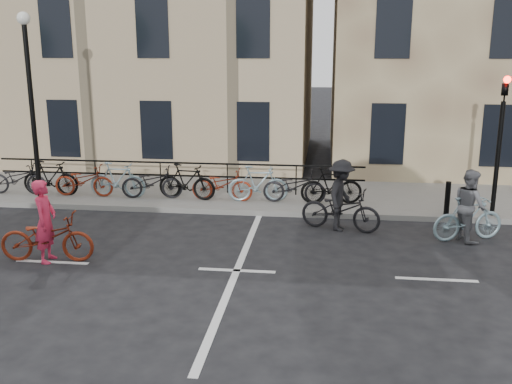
# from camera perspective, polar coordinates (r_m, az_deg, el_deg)

# --- Properties ---
(ground) EXTENTS (120.00, 120.00, 0.00)m
(ground) POSITION_cam_1_polar(r_m,az_deg,el_deg) (11.85, -1.93, -7.87)
(ground) COLOR black
(ground) RESTS_ON ground
(sidewalk) EXTENTS (46.00, 4.00, 0.15)m
(sidewalk) POSITION_cam_1_polar(r_m,az_deg,el_deg) (18.33, -11.47, 0.04)
(sidewalk) COLOR slate
(sidewalk) RESTS_ON ground
(building_west) EXTENTS (20.00, 10.00, 10.00)m
(building_west) POSITION_cam_1_polar(r_m,az_deg,el_deg) (26.17, -17.88, 14.99)
(building_west) COLOR tan
(building_west) RESTS_ON sidewalk
(traffic_light) EXTENTS (0.18, 0.30, 3.90)m
(traffic_light) POSITION_cam_1_polar(r_m,az_deg,el_deg) (15.97, 23.29, 5.82)
(traffic_light) COLOR black
(traffic_light) RESTS_ON sidewalk
(lamp_post) EXTENTS (0.36, 0.36, 5.28)m
(lamp_post) POSITION_cam_1_polar(r_m,az_deg,el_deg) (17.36, -21.69, 9.99)
(lamp_post) COLOR black
(lamp_post) RESTS_ON sidewalk
(bollard_east) EXTENTS (0.14, 0.14, 0.90)m
(bollard_east) POSITION_cam_1_polar(r_m,az_deg,el_deg) (15.93, 18.59, -0.59)
(bollard_east) COLOR black
(bollard_east) RESTS_ON sidewalk
(parked_bikes) EXTENTS (11.45, 1.23, 1.05)m
(parked_bikes) POSITION_cam_1_polar(r_m,az_deg,el_deg) (16.96, -8.77, 1.01)
(parked_bikes) COLOR black
(parked_bikes) RESTS_ON sidewalk
(cyclist_pink) EXTENTS (2.06, 0.89, 1.79)m
(cyclist_pink) POSITION_cam_1_polar(r_m,az_deg,el_deg) (12.96, -20.22, -3.91)
(cyclist_pink) COLOR maroon
(cyclist_pink) RESTS_ON ground
(cyclist_grey) EXTENTS (1.85, 1.05, 1.73)m
(cyclist_grey) POSITION_cam_1_polar(r_m,az_deg,el_deg) (14.37, 20.51, -1.89)
(cyclist_grey) COLOR #7F9DA6
(cyclist_grey) RESTS_ON ground
(cyclist_dark) EXTENTS (2.14, 1.31, 1.80)m
(cyclist_dark) POSITION_cam_1_polar(r_m,az_deg,el_deg) (14.40, 8.48, -1.06)
(cyclist_dark) COLOR black
(cyclist_dark) RESTS_ON ground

